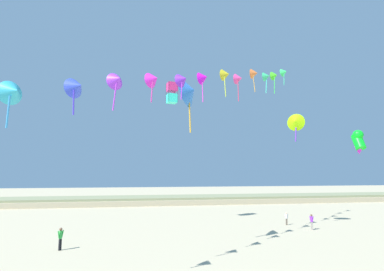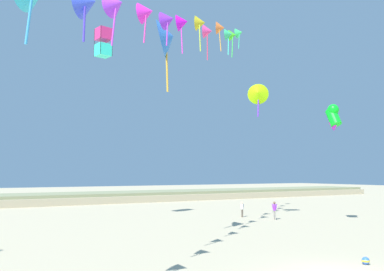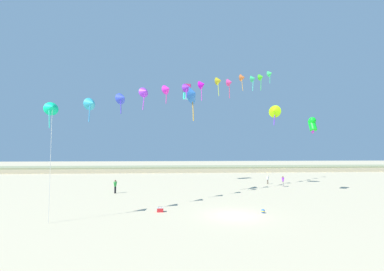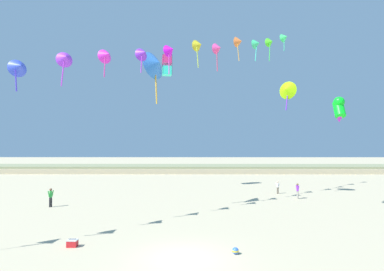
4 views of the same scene
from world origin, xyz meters
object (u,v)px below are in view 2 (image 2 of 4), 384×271
Objects in this scene: large_kite_outer_drift at (103,42)px; large_kite_low_lead at (167,38)px; person_near_right at (274,209)px; large_kite_high_solo at (258,93)px; large_kite_mid_trail at (333,117)px; person_mid_center at (242,208)px; beach_ball at (366,261)px.

large_kite_low_lead is at bearing -89.28° from large_kite_outer_drift.
person_near_right is at bearing 23.75° from large_kite_low_lead.
large_kite_low_lead is 15.97m from large_kite_high_solo.
person_near_right is 0.72× the size of large_kite_mid_trail.
large_kite_outer_drift is (-16.69, 11.57, 7.04)m from large_kite_mid_trail.
large_kite_outer_drift is (-0.16, 12.51, 3.22)m from large_kite_low_lead.
large_kite_outer_drift is (-13.54, 2.73, 15.34)m from person_mid_center.
large_kite_low_lead is 13.45× the size of beach_ball.
large_kite_low_lead is at bearing -143.86° from person_mid_center.
large_kite_high_solo is at bearing 110.89° from large_kite_mid_trail.
large_kite_low_lead is at bearing -156.25° from person_near_right.
person_near_right is 3.57m from person_mid_center.
large_kite_high_solo reaches higher than large_kite_mid_trail.
person_mid_center is at bearing -11.41° from large_kite_outer_drift.
person_near_right is at bearing -22.44° from large_kite_outer_drift.
large_kite_low_lead is (-13.38, -9.77, 12.11)m from person_mid_center.
person_mid_center is 0.58× the size of large_kite_outer_drift.
large_kite_high_solo is (0.55, -2.02, 11.23)m from person_mid_center.
large_kite_outer_drift is at bearing 90.72° from large_kite_low_lead.
large_kite_high_solo reaches higher than beach_ball.
person_mid_center reaches higher than beach_ball.
person_mid_center is at bearing 109.63° from large_kite_mid_trail.
person_mid_center is 0.65× the size of large_kite_mid_trail.
person_mid_center is 21.18m from beach_ball.
large_kite_outer_drift is 7.19× the size of beach_ball.
beach_ball is at bearing -60.66° from large_kite_low_lead.
person_mid_center is 4.14× the size of beach_ball.
large_kite_high_solo is 1.30× the size of large_kite_outer_drift.
beach_ball is at bearing -111.67° from person_mid_center.
large_kite_outer_drift is at bearing 104.32° from beach_ball.
large_kite_mid_trail reaches higher than beach_ball.
large_kite_high_solo is (-2.60, 6.82, 2.93)m from large_kite_mid_trail.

